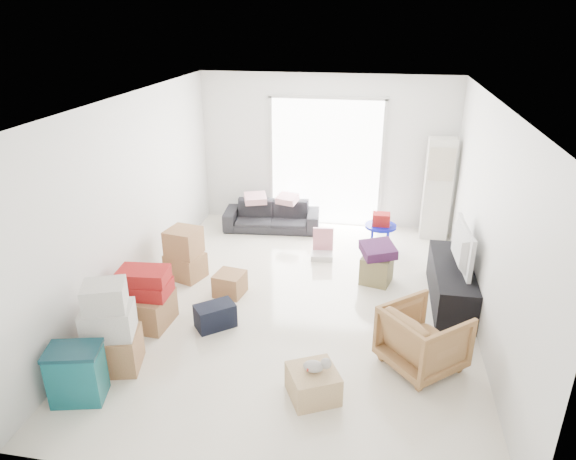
# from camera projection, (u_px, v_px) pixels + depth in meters

# --- Properties ---
(room_shell) EXTENTS (4.98, 6.48, 3.18)m
(room_shell) POSITION_uv_depth(u_px,v_px,m) (300.00, 210.00, 6.41)
(room_shell) COLOR white
(room_shell) RESTS_ON ground
(sliding_door) EXTENTS (2.10, 0.04, 2.33)m
(sliding_door) POSITION_uv_depth(u_px,v_px,m) (326.00, 158.00, 9.15)
(sliding_door) COLOR white
(sliding_door) RESTS_ON room_shell
(ac_tower) EXTENTS (0.45, 0.30, 1.75)m
(ac_tower) POSITION_uv_depth(u_px,v_px,m) (438.00, 189.00, 8.68)
(ac_tower) COLOR silver
(ac_tower) RESTS_ON room_shell
(tv_console) EXTENTS (0.49, 1.63, 0.54)m
(tv_console) POSITION_uv_depth(u_px,v_px,m) (451.00, 284.00, 6.89)
(tv_console) COLOR black
(tv_console) RESTS_ON room_shell
(television) EXTENTS (0.62, 1.02, 0.13)m
(television) POSITION_uv_depth(u_px,v_px,m) (454.00, 261.00, 6.76)
(television) COLOR black
(television) RESTS_ON tv_console
(sofa) EXTENTS (1.73, 0.64, 0.66)m
(sofa) POSITION_uv_depth(u_px,v_px,m) (272.00, 212.00, 9.22)
(sofa) COLOR #25252A
(sofa) RESTS_ON room_shell
(pillow_left) EXTENTS (0.48, 0.43, 0.12)m
(pillow_left) POSITION_uv_depth(u_px,v_px,m) (255.00, 191.00, 9.07)
(pillow_left) COLOR #E7A8B2
(pillow_left) RESTS_ON sofa
(pillow_right) EXTENTS (0.42, 0.37, 0.12)m
(pillow_right) POSITION_uv_depth(u_px,v_px,m) (287.00, 191.00, 9.05)
(pillow_right) COLOR #E7A8B2
(pillow_right) RESTS_ON sofa
(armchair) EXTENTS (1.04, 1.04, 0.78)m
(armchair) POSITION_uv_depth(u_px,v_px,m) (424.00, 336.00, 5.57)
(armchair) COLOR #A7784A
(armchair) RESTS_ON room_shell
(storage_bins) EXTENTS (0.59, 0.48, 0.60)m
(storage_bins) POSITION_uv_depth(u_px,v_px,m) (77.00, 374.00, 5.12)
(storage_bins) COLOR #105B63
(storage_bins) RESTS_ON room_shell
(box_stack_a) EXTENTS (0.66, 0.59, 1.04)m
(box_stack_a) POSITION_uv_depth(u_px,v_px,m) (110.00, 331.00, 5.52)
(box_stack_a) COLOR #A76D4B
(box_stack_a) RESTS_ON room_shell
(box_stack_b) EXTENTS (0.63, 0.60, 0.76)m
(box_stack_b) POSITION_uv_depth(u_px,v_px,m) (146.00, 299.00, 6.36)
(box_stack_b) COLOR #A76D4B
(box_stack_b) RESTS_ON room_shell
(box_stack_c) EXTENTS (0.62, 0.57, 0.77)m
(box_stack_c) POSITION_uv_depth(u_px,v_px,m) (185.00, 254.00, 7.50)
(box_stack_c) COLOR #A76D4B
(box_stack_c) RESTS_ON room_shell
(loose_box) EXTENTS (0.44, 0.44, 0.32)m
(loose_box) POSITION_uv_depth(u_px,v_px,m) (230.00, 284.00, 7.12)
(loose_box) COLOR #A76D4B
(loose_box) RESTS_ON room_shell
(duffel_bag) EXTENTS (0.55, 0.52, 0.31)m
(duffel_bag) POSITION_uv_depth(u_px,v_px,m) (215.00, 316.00, 6.38)
(duffel_bag) COLOR black
(duffel_bag) RESTS_ON room_shell
(ottoman) EXTENTS (0.50, 0.50, 0.41)m
(ottoman) POSITION_uv_depth(u_px,v_px,m) (377.00, 269.00, 7.43)
(ottoman) COLOR #8B8651
(ottoman) RESTS_ON room_shell
(blanket) EXTENTS (0.57, 0.57, 0.14)m
(blanket) POSITION_uv_depth(u_px,v_px,m) (378.00, 252.00, 7.32)
(blanket) COLOR #401B45
(blanket) RESTS_ON ottoman
(kids_table) EXTENTS (0.51, 0.51, 0.64)m
(kids_table) POSITION_uv_depth(u_px,v_px,m) (381.00, 224.00, 8.35)
(kids_table) COLOR #090FAD
(kids_table) RESTS_ON room_shell
(toy_walker) EXTENTS (0.38, 0.34, 0.47)m
(toy_walker) POSITION_uv_depth(u_px,v_px,m) (322.00, 249.00, 8.23)
(toy_walker) COLOR silver
(toy_walker) RESTS_ON room_shell
(wood_crate) EXTENTS (0.63, 0.63, 0.31)m
(wood_crate) POSITION_uv_depth(u_px,v_px,m) (313.00, 384.00, 5.20)
(wood_crate) COLOR #DBB17E
(wood_crate) RESTS_ON room_shell
(plush_bunny) EXTENTS (0.28, 0.16, 0.14)m
(plush_bunny) POSITION_uv_depth(u_px,v_px,m) (317.00, 366.00, 5.12)
(plush_bunny) COLOR #B2ADA8
(plush_bunny) RESTS_ON wood_crate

